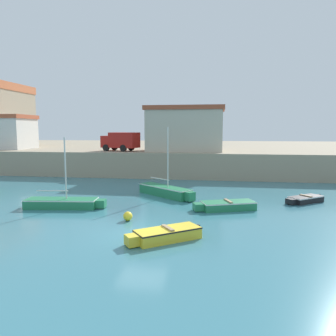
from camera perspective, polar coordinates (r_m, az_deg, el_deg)
The scene contains 11 objects.
ground_plane at distance 17.54m, azimuth -4.60°, elevation -11.20°, with size 200.00×200.00×0.00m, color teal.
quay_seawall at distance 54.96m, azimuth 4.60°, elevation 2.55°, with size 120.00×40.00×2.84m, color gray.
dinghy_yellow_1 at distance 16.29m, azimuth -0.40°, elevation -11.43°, with size 3.61×3.02×0.65m.
dinghy_black_2 at distance 26.44m, azimuth 22.73°, elevation -5.00°, with size 3.06×2.64×0.54m.
sailboat_green_3 at distance 26.65m, azimuth -0.39°, elevation -3.97°, with size 5.06×4.40×5.59m.
dinghy_green_4 at distance 22.60m, azimuth 10.09°, elevation -6.39°, with size 4.31×2.54×0.63m.
sailboat_green_5 at distance 23.88m, azimuth -17.73°, elevation -5.75°, with size 5.60×2.03×4.87m.
mooring_buoy at distance 19.76m, azimuth -7.01°, elevation -8.32°, with size 0.55×0.55×0.55m, color yellow.
harbor_shed_near_wharf at distance 39.47m, azimuth 3.05°, elevation 6.86°, with size 9.18×5.98×5.26m.
harbor_shed_mid_row at distance 48.71m, azimuth -26.39°, elevation 5.68°, with size 6.70×5.27×4.46m.
truck_on_quay at distance 39.57m, azimuth -8.25°, elevation 4.72°, with size 4.66×3.00×2.20m.
Camera 1 is at (3.86, -16.24, 5.39)m, focal length 35.00 mm.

